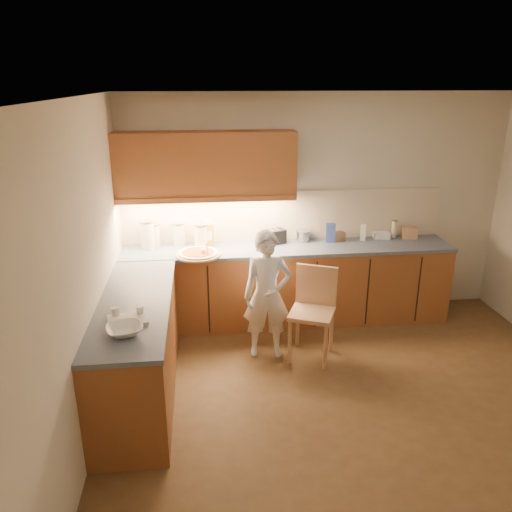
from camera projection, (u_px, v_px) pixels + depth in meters
name	position (u px, v px, depth m)	size (l,w,h in m)	color
room	(376.00, 221.00, 3.88)	(4.54, 4.50, 2.62)	#50361B
l_counter	(244.00, 302.00, 5.35)	(3.77, 2.62, 0.92)	brown
backsplash	(284.00, 216.00, 5.85)	(3.75, 0.02, 0.58)	beige
upper_cabinets	(206.00, 165.00, 5.39)	(1.95, 0.36, 0.73)	brown
pizza_on_board	(198.00, 254.00, 5.38)	(0.49, 0.49, 0.20)	tan
child	(267.00, 295.00, 5.03)	(0.49, 0.32, 1.33)	white
wooden_chair	(314.00, 306.00, 5.07)	(0.56, 0.56, 0.94)	tan
mixing_bowl	(125.00, 330.00, 3.72)	(0.27, 0.27, 0.07)	white
canister_a	(147.00, 234.00, 5.57)	(0.16, 0.16, 0.32)	silver
canister_b	(154.00, 235.00, 5.66)	(0.15, 0.15, 0.27)	beige
canister_c	(179.00, 234.00, 5.69)	(0.14, 0.14, 0.27)	silver
canister_d	(201.00, 235.00, 5.65)	(0.16, 0.16, 0.27)	white
oil_jug	(209.00, 234.00, 5.66)	(0.12, 0.11, 0.30)	#B29823
toaster	(274.00, 237.00, 5.76)	(0.29, 0.23, 0.17)	black
steel_pot	(303.00, 236.00, 5.85)	(0.17, 0.17, 0.13)	#AFAFB4
blue_box	(331.00, 233.00, 5.82)	(0.11, 0.08, 0.22)	#2E418A
card_box_a	(338.00, 237.00, 5.87)	(0.14, 0.10, 0.10)	#9A7053
white_bottle	(363.00, 232.00, 5.88)	(0.06, 0.06, 0.19)	white
flat_pack	(381.00, 235.00, 5.96)	(0.18, 0.13, 0.07)	white
tall_jar	(394.00, 229.00, 5.97)	(0.07, 0.07, 0.21)	silver
card_box_b	(409.00, 233.00, 5.97)	(0.17, 0.13, 0.13)	tan
dough_cloth	(128.00, 320.00, 3.93)	(0.30, 0.24, 0.02)	silver
spice_jar_a	(115.00, 313.00, 3.97)	(0.06, 0.06, 0.09)	silver
spice_jar_b	(140.00, 311.00, 4.02)	(0.06, 0.06, 0.08)	white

